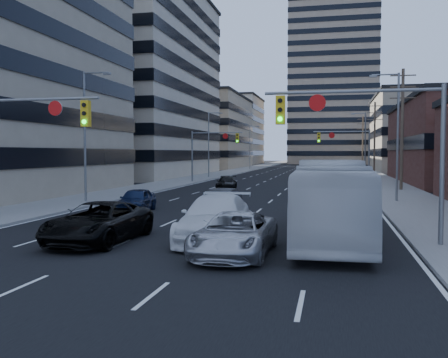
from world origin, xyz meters
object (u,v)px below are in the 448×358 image
transit_bus (330,200)px  silver_suv (235,234)px  white_van (216,219)px  black_pickup (99,222)px  sedan_blue (136,200)px

transit_bus → silver_suv: bearing=-130.4°
white_van → black_pickup: bearing=-166.8°
silver_suv → sedan_blue: size_ratio=1.27×
silver_suv → sedan_blue: bearing=127.2°
white_van → silver_suv: bearing=-67.2°
white_van → transit_bus: bearing=13.6°
sedan_blue → silver_suv: bearing=-59.3°
transit_bus → sedan_blue: transit_bus is taller
black_pickup → silver_suv: size_ratio=1.08×
black_pickup → transit_bus: size_ratio=0.49×
silver_suv → black_pickup: bearing=168.1°
white_van → silver_suv: 2.87m
black_pickup → white_van: bearing=18.0°
black_pickup → transit_bus: 9.23m
silver_suv → transit_bus: bearing=52.0°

